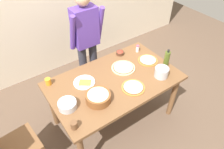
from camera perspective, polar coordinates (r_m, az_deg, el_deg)
The scene contains 16 objects.
ground at distance 3.10m, azimuth 0.54°, elevation -11.78°, with size 8.00×8.00×0.00m, color brown.
dining_table at distance 2.59m, azimuth 0.63°, elevation -2.93°, with size 1.60×0.96×0.76m.
person_cook at distance 2.96m, azimuth -7.14°, elevation 9.73°, with size 0.49×0.25×1.62m.
chair_wooden_left at distance 2.46m, azimuth -26.48°, elevation -17.46°, with size 0.44×0.44×0.95m.
pizza_raw_on_board at distance 2.70m, azimuth 3.15°, elevation 1.91°, with size 0.31×0.31×0.02m.
pizza_cooked_on_tray at distance 2.44m, azimuth 5.88°, elevation -3.56°, with size 0.28×0.28×0.02m.
pizza_second_cooked at distance 2.86m, azimuth 9.88°, elevation 3.91°, with size 0.27×0.27×0.02m.
plate_with_slice at distance 2.51m, azimuth -7.66°, elevation -2.16°, with size 0.26×0.26×0.02m.
popcorn_bowl at distance 2.26m, azimuth -3.85°, elevation -6.13°, with size 0.28×0.28×0.11m.
mixing_bowl_steel at distance 2.25m, azimuth -12.23°, elevation -8.19°, with size 0.20×0.20×0.08m.
small_sauce_bowl at distance 2.93m, azimuth 2.23°, elevation 6.07°, with size 0.11×0.11×0.06m.
olive_oil_bottle at distance 2.76m, azimuth 14.90°, elevation 4.19°, with size 0.07×0.07×0.26m.
steel_pot at distance 2.61m, azimuth 13.54°, elevation 0.67°, with size 0.17×0.17×0.13m.
cup_orange at distance 2.56m, azimuth -17.25°, elevation -1.88°, with size 0.07×0.07×0.09m, color orange.
cup_small_brown at distance 2.08m, azimuth -10.48°, elevation -13.60°, with size 0.07×0.07×0.09m, color brown.
salt_shaker at distance 2.99m, azimuth 7.08°, elevation 7.16°, with size 0.04×0.04×0.11m.
Camera 1 is at (-1.08, -1.50, 2.49)m, focal length 33.03 mm.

